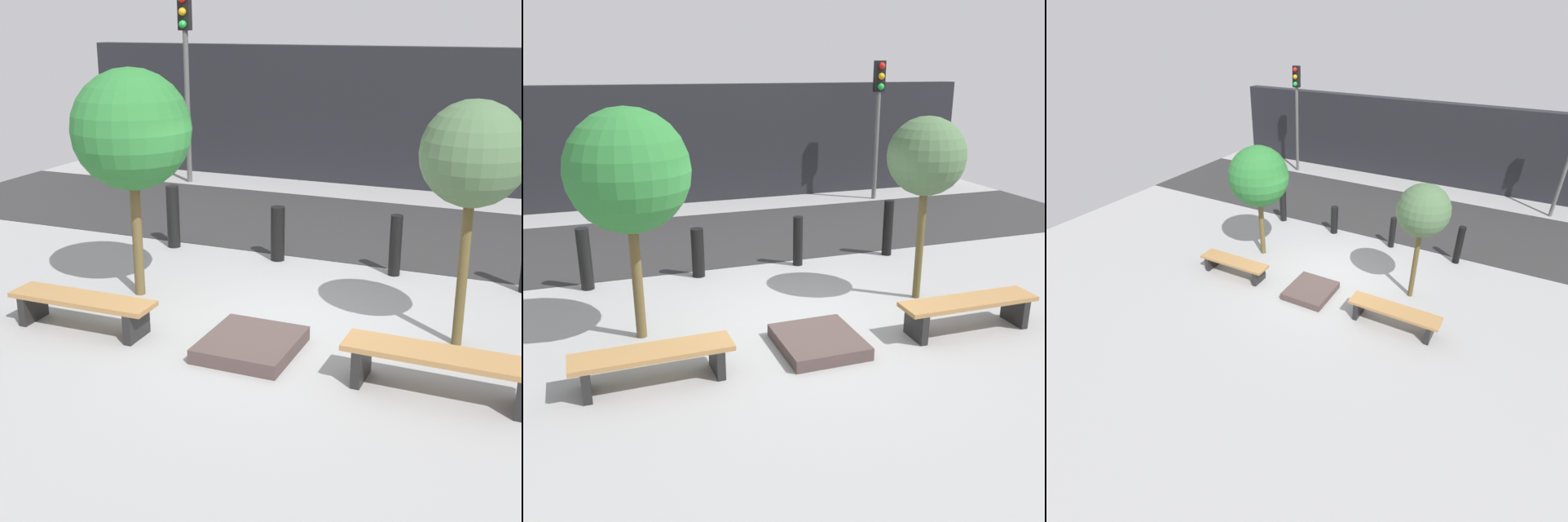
% 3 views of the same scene
% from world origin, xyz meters
% --- Properties ---
extents(ground_plane, '(18.00, 18.00, 0.00)m').
position_xyz_m(ground_plane, '(0.00, 0.00, 0.00)').
color(ground_plane, gray).
extents(road_strip, '(18.00, 4.11, 0.01)m').
position_xyz_m(road_strip, '(0.00, 4.79, 0.01)').
color(road_strip, '#2C2C2C').
rests_on(road_strip, ground).
extents(building_facade, '(16.20, 0.50, 3.07)m').
position_xyz_m(building_facade, '(0.00, 8.55, 1.53)').
color(building_facade, black).
rests_on(building_facade, ground).
extents(bench_left, '(1.86, 0.48, 0.42)m').
position_xyz_m(bench_left, '(-2.14, -0.94, 0.31)').
color(bench_left, black).
rests_on(bench_left, ground).
extents(bench_right, '(1.97, 0.50, 0.47)m').
position_xyz_m(bench_right, '(2.14, -0.94, 0.34)').
color(bench_right, black).
rests_on(bench_right, ground).
extents(planter_bed, '(1.04, 1.14, 0.17)m').
position_xyz_m(planter_bed, '(0.00, -0.74, 0.08)').
color(planter_bed, '#493A38').
rests_on(planter_bed, ground).
extents(tree_behind_left_bench, '(1.57, 1.57, 3.05)m').
position_xyz_m(tree_behind_left_bench, '(-2.14, 0.36, 2.25)').
color(tree_behind_left_bench, brown).
rests_on(tree_behind_left_bench, ground).
extents(tree_behind_right_bench, '(1.17, 1.17, 2.82)m').
position_xyz_m(tree_behind_right_bench, '(2.14, 0.36, 2.22)').
color(tree_behind_right_bench, brown).
rests_on(tree_behind_right_bench, ground).
extents(bollard_far_left, '(0.21, 0.21, 1.04)m').
position_xyz_m(bollard_far_left, '(-2.79, 2.49, 0.52)').
color(bollard_far_left, black).
rests_on(bollard_far_left, ground).
extents(bollard_left, '(0.22, 0.22, 0.86)m').
position_xyz_m(bollard_left, '(-0.93, 2.49, 0.43)').
color(bollard_left, black).
rests_on(bollard_left, ground).
extents(bollard_center, '(0.18, 0.18, 0.92)m').
position_xyz_m(bollard_center, '(0.93, 2.49, 0.46)').
color(bollard_center, black).
rests_on(bollard_center, ground).
extents(traffic_light_west, '(0.28, 0.27, 4.17)m').
position_xyz_m(traffic_light_west, '(-4.95, 7.14, 2.85)').
color(traffic_light_west, '#545454').
rests_on(traffic_light_west, ground).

